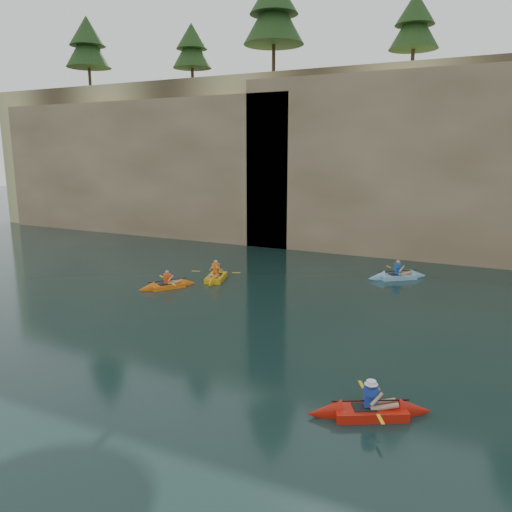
% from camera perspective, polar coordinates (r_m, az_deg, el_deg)
% --- Properties ---
extents(ground, '(160.00, 160.00, 0.00)m').
position_cam_1_polar(ground, '(12.36, -5.90, -19.52)').
color(ground, black).
rests_on(ground, ground).
extents(cliff, '(70.00, 16.00, 12.00)m').
position_cam_1_polar(cliff, '(39.29, 18.32, 10.65)').
color(cliff, tan).
rests_on(cliff, ground).
extents(cliff_slab_west, '(26.00, 2.40, 10.56)m').
position_cam_1_polar(cliff_slab_west, '(40.67, -13.08, 9.94)').
color(cliff_slab_west, tan).
rests_on(cliff_slab_west, ground).
extents(cliff_slab_center, '(24.00, 2.40, 11.40)m').
position_cam_1_polar(cliff_slab_center, '(31.70, 19.92, 9.85)').
color(cliff_slab_center, tan).
rests_on(cliff_slab_center, ground).
extents(sea_cave_west, '(4.50, 1.00, 4.00)m').
position_cam_1_polar(sea_cave_west, '(39.15, -11.18, 5.14)').
color(sea_cave_west, black).
rests_on(sea_cave_west, ground).
extents(sea_cave_center, '(3.50, 1.00, 3.20)m').
position_cam_1_polar(sea_cave_center, '(32.68, 8.77, 3.23)').
color(sea_cave_center, black).
rests_on(sea_cave_center, ground).
extents(main_kayaker, '(3.10, 2.15, 1.17)m').
position_cam_1_polar(main_kayaker, '(13.20, 12.88, -16.82)').
color(main_kayaker, red).
rests_on(main_kayaker, ground).
extents(kayaker_orange, '(2.16, 2.73, 1.08)m').
position_cam_1_polar(kayaker_orange, '(24.32, -10.08, -3.32)').
color(kayaker_orange, orange).
rests_on(kayaker_orange, ground).
extents(kayaker_yellow, '(2.43, 3.23, 1.29)m').
position_cam_1_polar(kayaker_yellow, '(25.51, -4.60, -2.40)').
color(kayaker_yellow, '#EBA613').
rests_on(kayaker_yellow, ground).
extents(kayaker_ltblue_mid, '(2.98, 2.60, 1.23)m').
position_cam_1_polar(kayaker_ltblue_mid, '(26.65, 15.84, -2.22)').
color(kayaker_ltblue_mid, '#7FB9D5').
rests_on(kayaker_ltblue_mid, ground).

